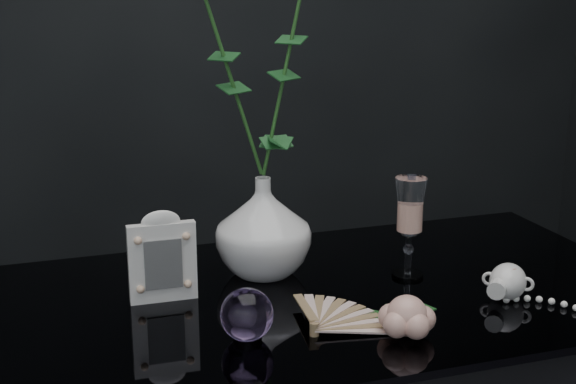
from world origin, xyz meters
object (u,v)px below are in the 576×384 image
object	(u,v)px
picture_frame	(162,256)
pearl_jar	(508,280)
vase	(263,227)
paperweight	(247,315)
loose_rose	(407,316)
wine_glass	(409,228)

from	to	relation	value
picture_frame	pearl_jar	distance (m)	0.54
vase	pearl_jar	distance (m)	0.40
picture_frame	paperweight	distance (m)	0.20
paperweight	pearl_jar	world-z (taller)	paperweight
picture_frame	pearl_jar	bearing A→B (deg)	-16.09
loose_rose	vase	bearing A→B (deg)	121.99
wine_glass	paperweight	bearing A→B (deg)	-155.38
paperweight	picture_frame	bearing A→B (deg)	116.19
vase	pearl_jar	world-z (taller)	vase
pearl_jar	picture_frame	bearing A→B (deg)	-156.12
picture_frame	loose_rose	xyz separation A→B (m)	(0.30, -0.23, -0.04)
wine_glass	paperweight	size ratio (longest dim) A/B	2.29
vase	picture_frame	world-z (taller)	vase
picture_frame	wine_glass	bearing A→B (deg)	-2.69
wine_glass	pearl_jar	size ratio (longest dim) A/B	0.83
vase	paperweight	bearing A→B (deg)	-111.95
picture_frame	paperweight	size ratio (longest dim) A/B	1.96
picture_frame	pearl_jar	xyz separation A→B (m)	(0.51, -0.16, -0.04)
wine_glass	loose_rose	bearing A→B (deg)	-117.05
vase	pearl_jar	bearing A→B (deg)	-33.33
vase	paperweight	world-z (taller)	vase
paperweight	pearl_jar	size ratio (longest dim) A/B	0.36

